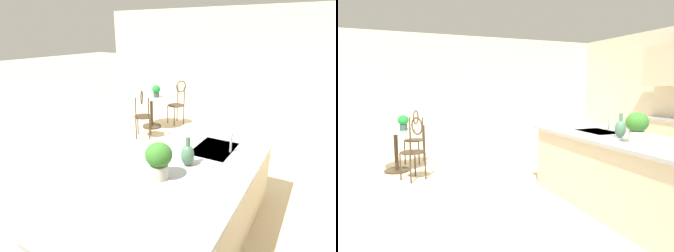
% 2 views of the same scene
% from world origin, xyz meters
% --- Properties ---
extents(ground_plane, '(40.00, 40.00, 0.00)m').
position_xyz_m(ground_plane, '(0.00, 0.00, 0.00)').
color(ground_plane, beige).
extents(wall_left_window, '(0.12, 7.80, 2.70)m').
position_xyz_m(wall_left_window, '(-4.26, 0.00, 1.35)').
color(wall_left_window, beige).
rests_on(wall_left_window, ground).
extents(kitchen_island, '(2.80, 1.06, 0.92)m').
position_xyz_m(kitchen_island, '(0.30, 0.85, 0.46)').
color(kitchen_island, beige).
rests_on(kitchen_island, ground).
extents(bistro_table, '(0.80, 0.80, 0.74)m').
position_xyz_m(bistro_table, '(-2.67, -1.62, 0.45)').
color(bistro_table, '#3D2D1E').
rests_on(bistro_table, ground).
extents(chair_near_window, '(0.52, 0.52, 1.04)m').
position_xyz_m(chair_near_window, '(-1.99, -1.37, 0.57)').
color(chair_near_window, '#3D2D1E').
rests_on(chair_near_window, ground).
extents(chair_by_island, '(0.52, 0.51, 1.04)m').
position_xyz_m(chair_by_island, '(-3.23, -1.22, 0.57)').
color(chair_by_island, '#3D2D1E').
rests_on(chair_by_island, ground).
extents(sink_faucet, '(0.02, 0.02, 0.22)m').
position_xyz_m(sink_faucet, '(-0.25, 1.03, 1.03)').
color(sink_faucet, '#B2B5BA').
rests_on(sink_faucet, kitchen_island).
extents(potted_plant_on_table, '(0.19, 0.19, 0.27)m').
position_xyz_m(potted_plant_on_table, '(-2.67, -1.48, 0.89)').
color(potted_plant_on_table, '#385147').
rests_on(potted_plant_on_table, bistro_table).
extents(potted_plant_counter_near, '(0.24, 0.24, 0.33)m').
position_xyz_m(potted_plant_counter_near, '(0.60, 0.66, 1.11)').
color(potted_plant_counter_near, beige).
rests_on(potted_plant_counter_near, kitchen_island).
extents(vase_on_counter, '(0.13, 0.13, 0.29)m').
position_xyz_m(vase_on_counter, '(0.25, 0.77, 1.03)').
color(vase_on_counter, '#4C7A5B').
rests_on(vase_on_counter, kitchen_island).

